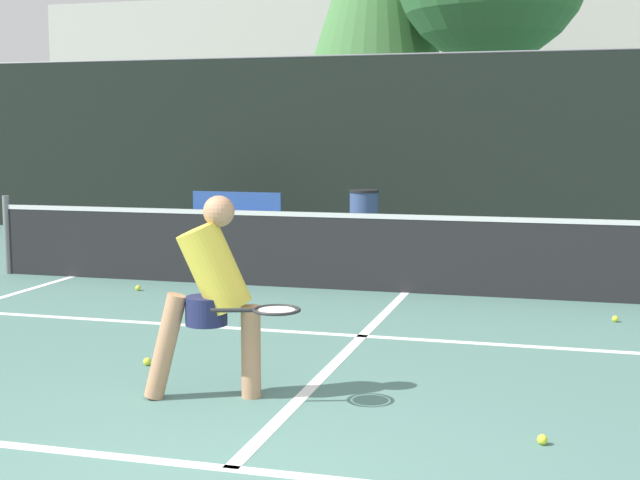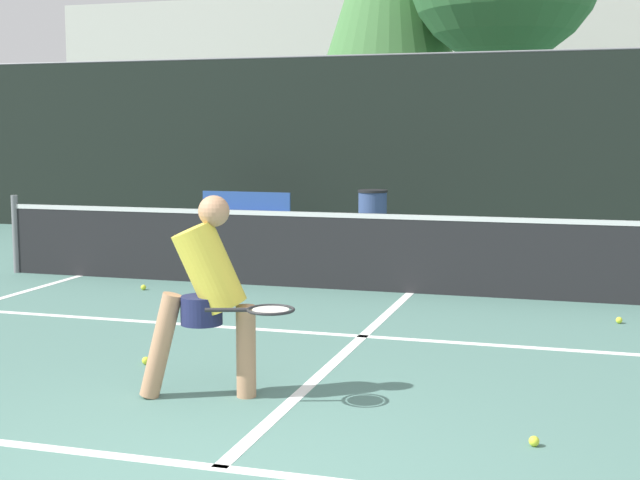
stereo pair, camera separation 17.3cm
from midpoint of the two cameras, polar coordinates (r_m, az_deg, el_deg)
The scene contains 14 objects.
court_baseline_near at distance 5.34m, azimuth -6.73°, elevation -14.32°, with size 11.00×0.10×0.01m, color white.
court_service_line at distance 8.52m, azimuth 2.13°, elevation -6.16°, with size 8.25×0.10×0.01m, color white.
court_center_mark at distance 8.00m, azimuth 1.23°, elevation -7.02°, with size 0.10×5.85×0.01m, color white.
net at distance 10.72m, azimuth 5.07°, elevation -0.70°, with size 11.09×0.09×1.07m.
fence_back at distance 16.08m, azimuth 8.66°, elevation 5.89°, with size 24.00×0.06×3.32m.
player_practicing at distance 6.48m, azimuth -7.64°, elevation -3.18°, with size 1.24×0.50×1.49m.
tennis_ball_scattered_1 at distance 7.63m, azimuth -11.64°, elevation -7.63°, with size 0.07×0.07×0.07m, color #D1E033.
tennis_ball_scattered_2 at distance 5.82m, azimuth 13.20°, elevation -12.33°, with size 0.07×0.07×0.07m, color #D1E033.
tennis_ball_scattered_5 at distance 11.14m, azimuth -12.01°, elevation -3.02°, with size 0.07×0.07×0.07m, color #D1E033.
tennis_ball_scattered_6 at distance 9.59m, azimuth 17.88°, elevation -4.83°, with size 0.07×0.07×0.07m, color #D1E033.
courtside_bench at distance 15.92m, azimuth -5.82°, elevation 1.66°, with size 1.70×0.43×0.86m.
trash_bin at distance 14.89m, azimuth 2.49°, elevation 1.38°, with size 0.50×0.50×0.97m.
parked_car at distance 18.71m, azimuth 5.10°, elevation 2.89°, with size 1.89×4.22×1.45m.
building_far at distance 32.93m, azimuth 12.24°, elevation 9.44°, with size 36.00×2.40×6.87m, color beige.
Camera 1 is at (1.81, -4.23, 1.94)m, focal length 50.00 mm.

